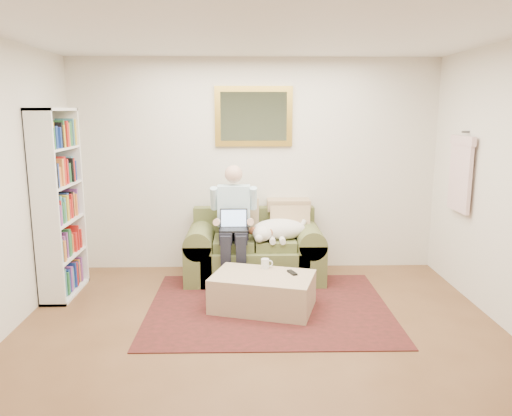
{
  "coord_description": "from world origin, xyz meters",
  "views": [
    {
      "loc": [
        -0.14,
        -3.65,
        1.98
      ],
      "look_at": [
        -0.01,
        1.56,
        0.95
      ],
      "focal_mm": 35.0,
      "sensor_mm": 36.0,
      "label": 1
    }
  ],
  "objects_px": {
    "laptop": "(234,224)",
    "coffee_mug": "(265,263)",
    "sleeping_dog": "(279,229)",
    "bookshelf": "(59,204)",
    "ottoman": "(263,292)",
    "sofa": "(255,255)",
    "seated_man": "(234,226)"
  },
  "relations": [
    {
      "from": "ottoman",
      "to": "bookshelf",
      "type": "distance_m",
      "value": 2.36
    },
    {
      "from": "sofa",
      "to": "bookshelf",
      "type": "height_order",
      "value": "bookshelf"
    },
    {
      "from": "sleeping_dog",
      "to": "coffee_mug",
      "type": "height_order",
      "value": "sleeping_dog"
    },
    {
      "from": "laptop",
      "to": "ottoman",
      "type": "relative_size",
      "value": 0.32
    },
    {
      "from": "sofa",
      "to": "seated_man",
      "type": "bearing_deg",
      "value": -148.55
    },
    {
      "from": "bookshelf",
      "to": "sofa",
      "type": "bearing_deg",
      "value": 12.37
    },
    {
      "from": "coffee_mug",
      "to": "sofa",
      "type": "bearing_deg",
      "value": 97.22
    },
    {
      "from": "laptop",
      "to": "coffee_mug",
      "type": "height_order",
      "value": "laptop"
    },
    {
      "from": "laptop",
      "to": "bookshelf",
      "type": "xyz_separation_m",
      "value": [
        -1.85,
        -0.25,
        0.29
      ]
    },
    {
      "from": "laptop",
      "to": "coffee_mug",
      "type": "xyz_separation_m",
      "value": [
        0.33,
        -0.53,
        -0.3
      ]
    },
    {
      "from": "laptop",
      "to": "coffee_mug",
      "type": "bearing_deg",
      "value": -57.66
    },
    {
      "from": "sofa",
      "to": "coffee_mug",
      "type": "relative_size",
      "value": 16.08
    },
    {
      "from": "sofa",
      "to": "coffee_mug",
      "type": "bearing_deg",
      "value": -82.78
    },
    {
      "from": "sleeping_dog",
      "to": "bookshelf",
      "type": "distance_m",
      "value": 2.44
    },
    {
      "from": "ottoman",
      "to": "coffee_mug",
      "type": "xyz_separation_m",
      "value": [
        0.03,
        0.22,
        0.23
      ]
    },
    {
      "from": "seated_man",
      "to": "ottoman",
      "type": "relative_size",
      "value": 1.37
    },
    {
      "from": "ottoman",
      "to": "seated_man",
      "type": "bearing_deg",
      "value": 110.48
    },
    {
      "from": "coffee_mug",
      "to": "bookshelf",
      "type": "bearing_deg",
      "value": 172.69
    },
    {
      "from": "sofa",
      "to": "ottoman",
      "type": "distance_m",
      "value": 0.97
    },
    {
      "from": "seated_man",
      "to": "bookshelf",
      "type": "bearing_deg",
      "value": -170.46
    },
    {
      "from": "sofa",
      "to": "bookshelf",
      "type": "xyz_separation_m",
      "value": [
        -2.09,
        -0.46,
        0.72
      ]
    },
    {
      "from": "ottoman",
      "to": "sofa",
      "type": "bearing_deg",
      "value": 93.69
    },
    {
      "from": "sofa",
      "to": "laptop",
      "type": "relative_size",
      "value": 5.15
    },
    {
      "from": "sleeping_dog",
      "to": "laptop",
      "type": "bearing_deg",
      "value": -166.36
    },
    {
      "from": "laptop",
      "to": "sleeping_dog",
      "type": "xyz_separation_m",
      "value": [
        0.53,
        0.13,
        -0.09
      ]
    },
    {
      "from": "sleeping_dog",
      "to": "seated_man",
      "type": "bearing_deg",
      "value": -172.87
    },
    {
      "from": "seated_man",
      "to": "laptop",
      "type": "relative_size",
      "value": 4.33
    },
    {
      "from": "sofa",
      "to": "seated_man",
      "type": "relative_size",
      "value": 1.19
    },
    {
      "from": "sleeping_dog",
      "to": "bookshelf",
      "type": "xyz_separation_m",
      "value": [
        -2.38,
        -0.38,
        0.39
      ]
    },
    {
      "from": "laptop",
      "to": "sofa",
      "type": "bearing_deg",
      "value": 41.02
    },
    {
      "from": "laptop",
      "to": "ottoman",
      "type": "height_order",
      "value": "laptop"
    },
    {
      "from": "seated_man",
      "to": "bookshelf",
      "type": "relative_size",
      "value": 0.68
    }
  ]
}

